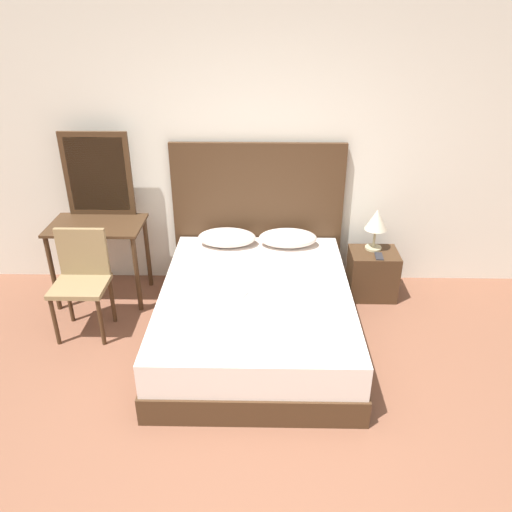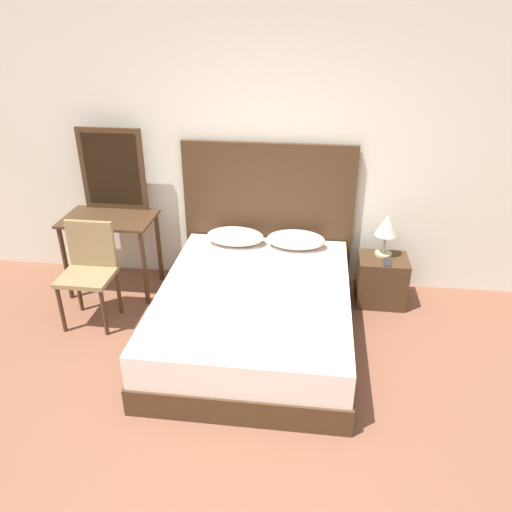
# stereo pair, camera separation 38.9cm
# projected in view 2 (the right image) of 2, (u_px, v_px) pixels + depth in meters

# --- Properties ---
(ground_plane) EXTENTS (16.00, 16.00, 0.00)m
(ground_plane) POSITION_uv_depth(u_px,v_px,m) (231.00, 507.00, 2.88)
(ground_plane) COLOR brown
(wall_back) EXTENTS (10.00, 0.06, 2.70)m
(wall_back) POSITION_uv_depth(u_px,v_px,m) (277.00, 151.00, 4.68)
(wall_back) COLOR silver
(wall_back) RESTS_ON ground_plane
(bed) EXTENTS (1.58, 2.03, 0.50)m
(bed) POSITION_uv_depth(u_px,v_px,m) (254.00, 314.00, 4.21)
(bed) COLOR #422B19
(bed) RESTS_ON ground_plane
(headboard) EXTENTS (1.66, 0.05, 1.44)m
(headboard) POSITION_uv_depth(u_px,v_px,m) (268.00, 215.00, 4.91)
(headboard) COLOR #422B19
(headboard) RESTS_ON ground_plane
(pillow_left) EXTENTS (0.55, 0.31, 0.16)m
(pillow_left) POSITION_uv_depth(u_px,v_px,m) (235.00, 236.00, 4.80)
(pillow_left) COLOR silver
(pillow_left) RESTS_ON bed
(pillow_right) EXTENTS (0.55, 0.31, 0.16)m
(pillow_right) POSITION_uv_depth(u_px,v_px,m) (296.00, 240.00, 4.74)
(pillow_right) COLOR silver
(pillow_right) RESTS_ON bed
(phone_on_bed) EXTENTS (0.13, 0.17, 0.01)m
(phone_on_bed) POSITION_uv_depth(u_px,v_px,m) (238.00, 295.00, 4.00)
(phone_on_bed) COLOR #B7B7BC
(phone_on_bed) RESTS_ON bed
(nightstand) EXTENTS (0.45, 0.37, 0.47)m
(nightstand) POSITION_uv_depth(u_px,v_px,m) (381.00, 280.00, 4.74)
(nightstand) COLOR #422B19
(nightstand) RESTS_ON ground_plane
(table_lamp) EXTENTS (0.21, 0.21, 0.40)m
(table_lamp) POSITION_uv_depth(u_px,v_px,m) (387.00, 227.00, 4.57)
(table_lamp) COLOR tan
(table_lamp) RESTS_ON nightstand
(phone_on_nightstand) EXTENTS (0.08, 0.16, 0.01)m
(phone_on_nightstand) POSITION_uv_depth(u_px,v_px,m) (388.00, 263.00, 4.55)
(phone_on_nightstand) COLOR #232328
(phone_on_nightstand) RESTS_ON nightstand
(vanity_desk) EXTENTS (0.86, 0.54, 0.78)m
(vanity_desk) POSITION_uv_depth(u_px,v_px,m) (110.00, 231.00, 4.78)
(vanity_desk) COLOR #422B19
(vanity_desk) RESTS_ON ground_plane
(vanity_mirror) EXTENTS (0.63, 0.03, 0.79)m
(vanity_mirror) POSITION_uv_depth(u_px,v_px,m) (112.00, 169.00, 4.75)
(vanity_mirror) COLOR #422B19
(vanity_mirror) RESTS_ON vanity_desk
(chair) EXTENTS (0.45, 0.40, 0.92)m
(chair) POSITION_uv_depth(u_px,v_px,m) (89.00, 266.00, 4.37)
(chair) COLOR olive
(chair) RESTS_ON ground_plane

